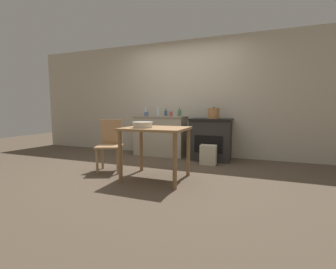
% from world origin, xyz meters
% --- Properties ---
extents(ground_plane, '(14.00, 14.00, 0.00)m').
position_xyz_m(ground_plane, '(0.00, 0.00, 0.00)').
color(ground_plane, brown).
extents(wall_back, '(8.00, 0.07, 2.55)m').
position_xyz_m(wall_back, '(0.00, 1.58, 1.27)').
color(wall_back, beige).
rests_on(wall_back, ground_plane).
extents(counter_cabinet, '(1.15, 0.53, 0.88)m').
position_xyz_m(counter_cabinet, '(-0.49, 1.30, 0.44)').
color(counter_cabinet, '#B2A893').
rests_on(counter_cabinet, ground_plane).
extents(stove, '(0.83, 0.63, 0.85)m').
position_xyz_m(stove, '(0.66, 1.25, 0.43)').
color(stove, '#2D2B28').
rests_on(stove, ground_plane).
extents(work_table, '(0.91, 0.74, 0.77)m').
position_xyz_m(work_table, '(0.12, -0.35, 0.65)').
color(work_table, '#997047').
rests_on(work_table, ground_plane).
extents(chair, '(0.52, 0.52, 0.86)m').
position_xyz_m(chair, '(-0.80, -0.18, 0.46)').
color(chair, '#A87F56').
rests_on(chair, ground_plane).
extents(flour_sack, '(0.30, 0.21, 0.37)m').
position_xyz_m(flour_sack, '(0.69, 0.80, 0.18)').
color(flour_sack, beige).
rests_on(flour_sack, ground_plane).
extents(stock_pot, '(0.23, 0.23, 0.24)m').
position_xyz_m(stock_pot, '(0.71, 1.21, 0.95)').
color(stock_pot, '#B77A47').
rests_on(stock_pot, stove).
extents(mixing_bowl_large, '(0.29, 0.29, 0.08)m').
position_xyz_m(mixing_bowl_large, '(-0.04, -0.47, 0.82)').
color(mixing_bowl_large, silver).
rests_on(mixing_bowl_large, work_table).
extents(bottle_far_left, '(0.07, 0.07, 0.23)m').
position_xyz_m(bottle_far_left, '(-0.92, 1.44, 0.97)').
color(bottle_far_left, silver).
rests_on(bottle_far_left, counter_cabinet).
extents(bottle_left, '(0.06, 0.06, 0.22)m').
position_xyz_m(bottle_left, '(-0.57, 1.35, 0.97)').
color(bottle_left, silver).
rests_on(bottle_left, counter_cabinet).
extents(bottle_mid_left, '(0.07, 0.07, 0.16)m').
position_xyz_m(bottle_mid_left, '(-0.40, 1.42, 0.95)').
color(bottle_mid_left, '#3D5675').
rests_on(bottle_mid_left, counter_cabinet).
extents(bottle_center_left, '(0.08, 0.08, 0.18)m').
position_xyz_m(bottle_center_left, '(-0.08, 1.40, 0.96)').
color(bottle_center_left, '#517F5B').
rests_on(bottle_center_left, counter_cabinet).
extents(cup_center, '(0.09, 0.09, 0.09)m').
position_xyz_m(cup_center, '(-0.75, 1.12, 0.93)').
color(cup_center, '#4C6B99').
rests_on(cup_center, counter_cabinet).
extents(cup_center_right, '(0.08, 0.08, 0.10)m').
position_xyz_m(cup_center_right, '(-0.23, 1.26, 0.93)').
color(cup_center_right, '#B74C42').
rests_on(cup_center_right, counter_cabinet).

